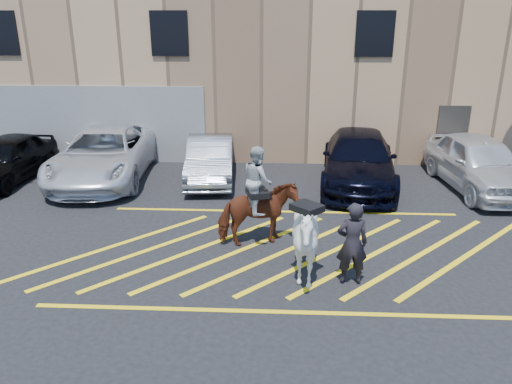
{
  "coord_description": "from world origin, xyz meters",
  "views": [
    {
      "loc": [
        -0.16,
        -10.82,
        5.28
      ],
      "look_at": [
        -0.69,
        0.2,
        1.3
      ],
      "focal_mm": 35.0,
      "sensor_mm": 36.0,
      "label": 1
    }
  ],
  "objects_px": {
    "car_silver_sedan": "(210,159)",
    "mounted_bay": "(258,206)",
    "car_white_pickup": "(104,154)",
    "handler": "(352,244)",
    "saddled_white": "(306,240)",
    "car_blue_suv": "(358,159)",
    "car_black_suv": "(6,159)",
    "car_white_suv": "(479,163)"
  },
  "relations": [
    {
      "from": "car_silver_sedan",
      "to": "mounted_bay",
      "type": "height_order",
      "value": "mounted_bay"
    },
    {
      "from": "car_white_pickup",
      "to": "handler",
      "type": "height_order",
      "value": "handler"
    },
    {
      "from": "handler",
      "to": "saddled_white",
      "type": "xyz_separation_m",
      "value": [
        -0.93,
        0.03,
        0.04
      ]
    },
    {
      "from": "car_white_pickup",
      "to": "car_blue_suv",
      "type": "height_order",
      "value": "car_white_pickup"
    },
    {
      "from": "car_black_suv",
      "to": "saddled_white",
      "type": "height_order",
      "value": "saddled_white"
    },
    {
      "from": "car_white_pickup",
      "to": "car_silver_sedan",
      "type": "bearing_deg",
      "value": -2.18
    },
    {
      "from": "saddled_white",
      "to": "car_white_pickup",
      "type": "bearing_deg",
      "value": 134.31
    },
    {
      "from": "handler",
      "to": "mounted_bay",
      "type": "distance_m",
      "value": 2.62
    },
    {
      "from": "car_blue_suv",
      "to": "mounted_bay",
      "type": "distance_m",
      "value": 5.65
    },
    {
      "from": "car_black_suv",
      "to": "car_white_pickup",
      "type": "xyz_separation_m",
      "value": [
        3.18,
        0.39,
        0.08
      ]
    },
    {
      "from": "car_silver_sedan",
      "to": "saddled_white",
      "type": "bearing_deg",
      "value": -71.84
    },
    {
      "from": "car_silver_sedan",
      "to": "car_white_suv",
      "type": "height_order",
      "value": "car_white_suv"
    },
    {
      "from": "car_white_pickup",
      "to": "mounted_bay",
      "type": "xyz_separation_m",
      "value": [
        5.33,
        -4.86,
        0.15
      ]
    },
    {
      "from": "car_white_suv",
      "to": "saddled_white",
      "type": "height_order",
      "value": "saddled_white"
    },
    {
      "from": "car_silver_sedan",
      "to": "mounted_bay",
      "type": "distance_m",
      "value": 5.28
    },
    {
      "from": "car_white_suv",
      "to": "handler",
      "type": "relative_size",
      "value": 2.82
    },
    {
      "from": "car_silver_sedan",
      "to": "handler",
      "type": "distance_m",
      "value": 7.67
    },
    {
      "from": "car_silver_sedan",
      "to": "handler",
      "type": "xyz_separation_m",
      "value": [
        3.79,
        -6.66,
        0.19
      ]
    },
    {
      "from": "car_white_pickup",
      "to": "mounted_bay",
      "type": "distance_m",
      "value": 7.22
    },
    {
      "from": "car_blue_suv",
      "to": "saddled_white",
      "type": "distance_m",
      "value": 6.73
    },
    {
      "from": "handler",
      "to": "car_silver_sedan",
      "type": "bearing_deg",
      "value": -63.38
    },
    {
      "from": "car_blue_suv",
      "to": "car_white_pickup",
      "type": "bearing_deg",
      "value": -173.96
    },
    {
      "from": "car_white_suv",
      "to": "mounted_bay",
      "type": "xyz_separation_m",
      "value": [
        -6.73,
        -4.4,
        0.14
      ]
    },
    {
      "from": "car_white_pickup",
      "to": "saddled_white",
      "type": "height_order",
      "value": "saddled_white"
    },
    {
      "from": "car_blue_suv",
      "to": "handler",
      "type": "relative_size",
      "value": 3.17
    },
    {
      "from": "car_white_suv",
      "to": "car_silver_sedan",
      "type": "bearing_deg",
      "value": 170.87
    },
    {
      "from": "car_blue_suv",
      "to": "handler",
      "type": "xyz_separation_m",
      "value": [
        -1.06,
        -6.46,
        0.07
      ]
    },
    {
      "from": "car_black_suv",
      "to": "handler",
      "type": "distance_m",
      "value": 12.18
    },
    {
      "from": "car_blue_suv",
      "to": "mounted_bay",
      "type": "relative_size",
      "value": 2.29
    },
    {
      "from": "car_white_suv",
      "to": "handler",
      "type": "distance_m",
      "value": 7.73
    },
    {
      "from": "car_silver_sedan",
      "to": "saddled_white",
      "type": "distance_m",
      "value": 7.23
    },
    {
      "from": "car_blue_suv",
      "to": "car_white_suv",
      "type": "distance_m",
      "value": 3.7
    },
    {
      "from": "mounted_bay",
      "to": "saddled_white",
      "type": "xyz_separation_m",
      "value": [
        1.05,
        -1.67,
        -0.06
      ]
    },
    {
      "from": "car_blue_suv",
      "to": "car_white_suv",
      "type": "bearing_deg",
      "value": 1.26
    },
    {
      "from": "saddled_white",
      "to": "handler",
      "type": "bearing_deg",
      "value": -1.77
    },
    {
      "from": "car_black_suv",
      "to": "mounted_bay",
      "type": "height_order",
      "value": "mounted_bay"
    },
    {
      "from": "saddled_white",
      "to": "car_blue_suv",
      "type": "bearing_deg",
      "value": 72.76
    },
    {
      "from": "car_white_suv",
      "to": "saddled_white",
      "type": "xyz_separation_m",
      "value": [
        -5.67,
        -6.07,
        0.07
      ]
    },
    {
      "from": "car_black_suv",
      "to": "mounted_bay",
      "type": "distance_m",
      "value": 9.61
    },
    {
      "from": "handler",
      "to": "saddled_white",
      "type": "distance_m",
      "value": 0.93
    },
    {
      "from": "car_blue_suv",
      "to": "car_white_suv",
      "type": "xyz_separation_m",
      "value": [
        3.68,
        -0.36,
        0.04
      ]
    },
    {
      "from": "car_black_suv",
      "to": "car_white_suv",
      "type": "xyz_separation_m",
      "value": [
        15.24,
        -0.07,
        0.1
      ]
    }
  ]
}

